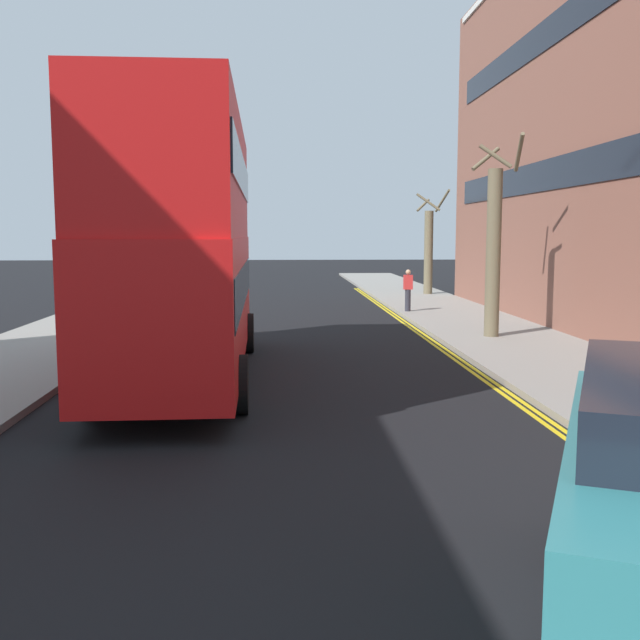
# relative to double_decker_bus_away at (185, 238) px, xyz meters

# --- Properties ---
(sidewalk_right) EXTENTS (4.00, 80.00, 0.14)m
(sidewalk_right) POSITION_rel_double_decker_bus_away_xyz_m (8.64, 0.31, -2.96)
(sidewalk_right) COLOR gray
(sidewalk_right) RESTS_ON ground
(kerb_line_outer) EXTENTS (0.10, 56.00, 0.01)m
(kerb_line_outer) POSITION_rel_double_decker_bus_away_xyz_m (6.54, -1.69, -3.03)
(kerb_line_outer) COLOR yellow
(kerb_line_outer) RESTS_ON ground
(kerb_line_inner) EXTENTS (0.10, 56.00, 0.01)m
(kerb_line_inner) POSITION_rel_double_decker_bus_away_xyz_m (6.38, -1.69, -3.03)
(kerb_line_inner) COLOR yellow
(kerb_line_inner) RESTS_ON ground
(double_decker_bus_away) EXTENTS (2.96, 10.85, 5.64)m
(double_decker_bus_away) POSITION_rel_double_decker_bus_away_xyz_m (0.00, 0.00, 0.00)
(double_decker_bus_away) COLOR red
(double_decker_bus_away) RESTS_ON ground
(pedestrian_far) EXTENTS (0.34, 0.22, 1.62)m
(pedestrian_far) POSITION_rel_double_decker_bus_away_xyz_m (7.02, 12.19, -2.04)
(pedestrian_far) COLOR #2D2D38
(pedestrian_far) RESTS_ON sidewalk_right
(street_tree_near) EXTENTS (1.69, 1.68, 5.18)m
(street_tree_near) POSITION_rel_double_decker_bus_away_xyz_m (9.51, 20.45, -0.65)
(street_tree_near) COLOR #6B6047
(street_tree_near) RESTS_ON sidewalk_right
(street_tree_mid) EXTENTS (1.47, 1.45, 5.78)m
(street_tree_mid) POSITION_rel_double_decker_bus_away_xyz_m (8.24, 5.08, -0.31)
(street_tree_mid) COLOR #6B6047
(street_tree_mid) RESTS_ON sidewalk_right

